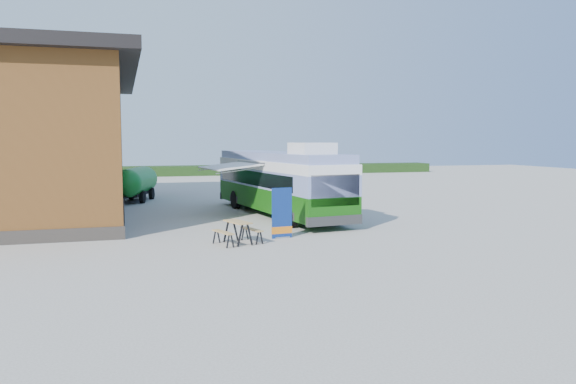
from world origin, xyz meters
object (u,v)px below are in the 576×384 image
object	(u,v)px
picnic_table	(238,227)
person_a	(241,191)
banner	(282,218)
person_b	(233,187)
slurry_tanker	(136,182)
bus	(279,181)

from	to	relation	value
picnic_table	person_a	distance (m)	12.07
banner	person_b	xyz separation A→B (m)	(0.52, 12.50, 0.15)
person_a	slurry_tanker	size ratio (longest dim) A/B	0.30
bus	person_a	world-z (taller)	bus
person_a	slurry_tanker	bearing A→B (deg)	99.99
person_a	slurry_tanker	distance (m)	6.91
banner	person_b	bearing A→B (deg)	80.11
person_a	person_b	xyz separation A→B (m)	(-0.21, 1.40, 0.14)
picnic_table	person_b	world-z (taller)	person_b
bus	slurry_tanker	world-z (taller)	bus
bus	person_a	distance (m)	4.94
person_b	banner	bearing A→B (deg)	16.67
person_b	slurry_tanker	size ratio (longest dim) A/B	0.35
banner	slurry_tanker	size ratio (longest dim) A/B	0.36
person_b	picnic_table	bearing A→B (deg)	8.88
bus	person_b	xyz separation A→B (m)	(-1.14, 6.16, -0.78)
picnic_table	person_a	bearing A→B (deg)	60.73
picnic_table	person_a	xyz separation A→B (m)	(2.57, 11.79, 0.19)
banner	person_a	xyz separation A→B (m)	(0.73, 11.11, 0.01)
person_b	bus	bearing A→B (deg)	29.53
bus	banner	distance (m)	6.62
slurry_tanker	picnic_table	bearing A→B (deg)	-62.11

